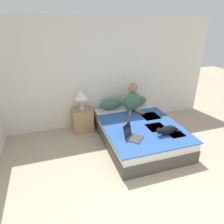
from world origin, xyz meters
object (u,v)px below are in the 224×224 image
object	(u,v)px
bed	(138,132)
laptop_open	(132,135)
table_lamp	(81,95)
person_sitting	(133,100)
cat_tabby	(167,130)
nightstand	(83,120)
pillow_far	(136,101)
pillow_near	(111,104)

from	to	relation	value
bed	laptop_open	size ratio (longest dim) A/B	4.99
table_lamp	laptop_open	bearing A→B (deg)	-63.19
person_sitting	cat_tabby	world-z (taller)	person_sitting
table_lamp	nightstand	bearing A→B (deg)	-79.82
pillow_far	pillow_near	bearing A→B (deg)	180.00
table_lamp	person_sitting	bearing A→B (deg)	-12.82
person_sitting	laptop_open	xyz separation A→B (m)	(-0.47, -1.11, -0.23)
pillow_near	pillow_far	xyz separation A→B (m)	(0.68, 0.00, 0.00)
pillow_far	table_lamp	bearing A→B (deg)	-178.47
pillow_far	cat_tabby	bearing A→B (deg)	-91.29
pillow_near	pillow_far	distance (m)	0.68
bed	person_sitting	bearing A→B (deg)	80.96
person_sitting	nightstand	xyz separation A→B (m)	(-1.16, 0.26, -0.47)
pillow_far	laptop_open	bearing A→B (deg)	-116.91
cat_tabby	laptop_open	bearing A→B (deg)	-13.07
laptop_open	person_sitting	bearing A→B (deg)	22.76
bed	pillow_near	world-z (taller)	pillow_near
pillow_near	cat_tabby	bearing A→B (deg)	-66.46
pillow_far	table_lamp	world-z (taller)	table_lamp
cat_tabby	laptop_open	distance (m)	0.69
pillow_near	table_lamp	xyz separation A→B (m)	(-0.73, -0.04, 0.34)
laptop_open	nightstand	xyz separation A→B (m)	(-0.69, 1.37, -0.24)
laptop_open	table_lamp	bearing A→B (deg)	72.67
pillow_far	laptop_open	world-z (taller)	laptop_open
pillow_near	laptop_open	distance (m)	1.41
pillow_near	laptop_open	bearing A→B (deg)	-91.36
pillow_far	nightstand	size ratio (longest dim) A/B	1.02
cat_tabby	table_lamp	world-z (taller)	table_lamp
cat_tabby	laptop_open	xyz separation A→B (m)	(-0.68, 0.08, -0.03)
person_sitting	table_lamp	xyz separation A→B (m)	(-1.17, 0.27, 0.17)
person_sitting	pillow_far	bearing A→B (deg)	51.18
laptop_open	pillow_near	bearing A→B (deg)	44.49
person_sitting	laptop_open	distance (m)	1.23
nightstand	bed	bearing A→B (deg)	-39.02
pillow_far	person_sitting	bearing A→B (deg)	-128.82
nightstand	pillow_far	bearing A→B (deg)	1.74
bed	pillow_far	size ratio (longest dim) A/B	3.85
cat_tabby	laptop_open	size ratio (longest dim) A/B	1.32
bed	pillow_far	bearing A→B (deg)	69.48
pillow_near	nightstand	size ratio (longest dim) A/B	1.02
laptop_open	nightstand	world-z (taller)	laptop_open
pillow_far	nightstand	bearing A→B (deg)	-178.26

